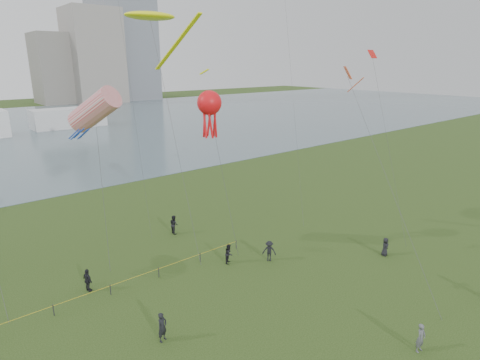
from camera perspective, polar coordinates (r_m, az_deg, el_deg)
ground_plane at (r=27.93m, az=14.11°, el=-20.66°), size 400.00×400.00×0.00m
lake at (r=115.27m, az=-30.00°, el=5.95°), size 400.00×120.00×0.08m
building_mid at (r=186.13m, az=-20.08°, el=16.21°), size 20.00×20.00×38.00m
building_low at (r=187.52m, az=-24.70°, el=14.18°), size 16.00×18.00×28.00m
pavilion_right at (r=116.11m, az=-23.19°, el=8.13°), size 18.00×7.00×5.00m
fence at (r=30.96m, az=-28.95°, el=-17.12°), size 24.07×0.07×1.05m
kite_flyer at (r=27.69m, az=24.32°, el=-19.78°), size 0.68×0.46×1.83m
spectator_a at (r=34.90m, az=-1.58°, el=-10.42°), size 1.06×1.03×1.72m
spectator_b at (r=35.29m, az=4.17°, el=-10.03°), size 1.30×1.35×1.85m
spectator_c at (r=32.99m, az=-20.84°, el=-13.19°), size 0.64×1.13×1.82m
spectator_d at (r=38.38m, az=19.94°, el=-8.91°), size 0.90×0.68×1.67m
spectator_f at (r=26.68m, az=-10.99°, el=-19.84°), size 0.82×0.68×1.93m
spectator_g at (r=41.04m, az=-9.37°, el=-6.25°), size 0.81×0.99×1.91m
kite_stingray at (r=37.87m, az=-12.55°, el=21.69°), size 4.62×9.92×20.80m
kite_windsock at (r=34.59m, az=-19.98°, el=9.36°), size 4.33×5.32×14.92m
kite_octopus at (r=33.88m, az=-4.37°, el=10.74°), size 2.16×3.44×14.41m
kite_delta at (r=36.89m, az=15.77°, el=12.79°), size 6.01×13.55×16.28m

